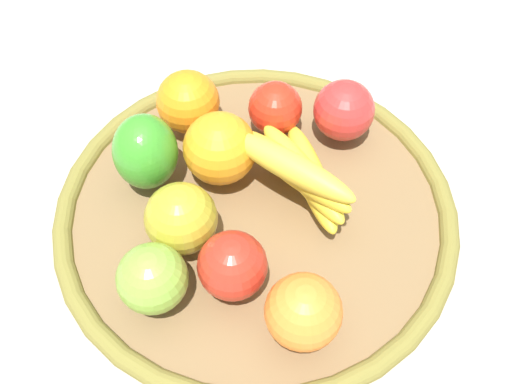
{
  "coord_description": "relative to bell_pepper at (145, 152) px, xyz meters",
  "views": [
    {
      "loc": [
        0.38,
        -0.06,
        0.58
      ],
      "look_at": [
        0.0,
        0.0,
        0.06
      ],
      "focal_mm": 41.23,
      "sensor_mm": 36.0,
      "label": 1
    }
  ],
  "objects": [
    {
      "name": "apple_2",
      "position": [
        -0.06,
        0.16,
        -0.01
      ],
      "size": [
        0.07,
        0.07,
        0.07
      ],
      "primitive_type": "sphere",
      "rotation": [
        0.0,
        0.0,
        1.71
      ],
      "color": "red",
      "rests_on": "basket"
    },
    {
      "name": "apple_0",
      "position": [
        0.15,
        -0.0,
        -0.01
      ],
      "size": [
        0.1,
        0.1,
        0.07
      ],
      "primitive_type": "sphere",
      "rotation": [
        0.0,
        0.0,
        2.11
      ],
      "color": "#7CA93B",
      "rests_on": "basket"
    },
    {
      "name": "apple_1",
      "position": [
        -0.04,
        0.23,
        -0.01
      ],
      "size": [
        0.1,
        0.1,
        0.07
      ],
      "primitive_type": "sphere",
      "rotation": [
        0.0,
        0.0,
        2.25
      ],
      "color": "red",
      "rests_on": "basket"
    },
    {
      "name": "basket",
      "position": [
        0.05,
        0.12,
        -0.06
      ],
      "size": [
        0.46,
        0.46,
        0.04
      ],
      "color": "brown",
      "rests_on": "ground_plane"
    },
    {
      "name": "orange_2",
      "position": [
        -0.08,
        0.05,
        -0.01
      ],
      "size": [
        0.11,
        0.11,
        0.08
      ],
      "primitive_type": "sphere",
      "rotation": [
        0.0,
        0.0,
        0.61
      ],
      "color": "orange",
      "rests_on": "basket"
    },
    {
      "name": "orange_1",
      "position": [
        0.0,
        0.08,
        -0.0
      ],
      "size": [
        0.12,
        0.12,
        0.08
      ],
      "primitive_type": "sphere",
      "rotation": [
        0.0,
        0.0,
        4.04
      ],
      "color": "orange",
      "rests_on": "basket"
    },
    {
      "name": "banana_bunch",
      "position": [
        0.05,
        0.16,
        -0.01
      ],
      "size": [
        0.16,
        0.14,
        0.07
      ],
      "color": "yellow",
      "rests_on": "basket"
    },
    {
      "name": "orange_0",
      "position": [
        0.21,
        0.14,
        -0.01
      ],
      "size": [
        0.09,
        0.09,
        0.07
      ],
      "primitive_type": "sphere",
      "rotation": [
        0.0,
        0.0,
        6.02
      ],
      "color": "orange",
      "rests_on": "basket"
    },
    {
      "name": "bell_pepper",
      "position": [
        0.0,
        0.0,
        0.0
      ],
      "size": [
        0.09,
        0.08,
        0.09
      ],
      "primitive_type": "ellipsoid",
      "rotation": [
        0.0,
        0.0,
        6.14
      ],
      "color": "#389227",
      "rests_on": "basket"
    },
    {
      "name": "apple_3",
      "position": [
        0.09,
        0.03,
        -0.01
      ],
      "size": [
        0.09,
        0.09,
        0.08
      ],
      "primitive_type": "sphere",
      "rotation": [
        0.0,
        0.0,
        4.99
      ],
      "color": "#AA9D29",
      "rests_on": "basket"
    },
    {
      "name": "apple_4",
      "position": [
        0.15,
        0.08,
        -0.01
      ],
      "size": [
        0.1,
        0.1,
        0.07
      ],
      "primitive_type": "sphere",
      "rotation": [
        0.0,
        0.0,
        4.1
      ],
      "color": "red",
      "rests_on": "basket"
    },
    {
      "name": "ground_plane",
      "position": [
        0.05,
        0.12,
        -0.08
      ],
      "size": [
        2.4,
        2.4,
        0.0
      ],
      "primitive_type": "plane",
      "color": "#C1B1A3",
      "rests_on": "ground"
    }
  ]
}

